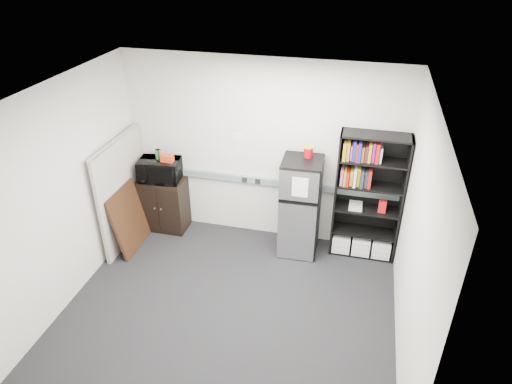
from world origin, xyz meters
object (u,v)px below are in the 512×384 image
at_px(cubicle_partition, 123,192).
at_px(cabinet, 164,204).
at_px(bookshelf, 368,198).
at_px(microwave, 160,170).
at_px(refrigerator, 300,207).

distance_m(cubicle_partition, cabinet, 0.70).
xyz_separation_m(bookshelf, microwave, (-3.02, -0.08, 0.10)).
height_order(cubicle_partition, microwave, cubicle_partition).
distance_m(bookshelf, microwave, 3.02).
relative_size(cabinet, refrigerator, 0.59).
distance_m(microwave, refrigerator, 2.14).
bearing_deg(refrigerator, cabinet, 176.31).
xyz_separation_m(cubicle_partition, cabinet, (0.41, 0.42, -0.39)).
height_order(bookshelf, cubicle_partition, bookshelf).
xyz_separation_m(bookshelf, cabinet, (-3.02, -0.06, -0.49)).
distance_m(cubicle_partition, refrigerator, 2.55).
bearing_deg(cubicle_partition, bookshelf, 8.06).
xyz_separation_m(bookshelf, cubicle_partition, (-3.43, -0.49, -0.10)).
distance_m(bookshelf, cabinet, 3.06).
bearing_deg(bookshelf, refrigerator, -170.88).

